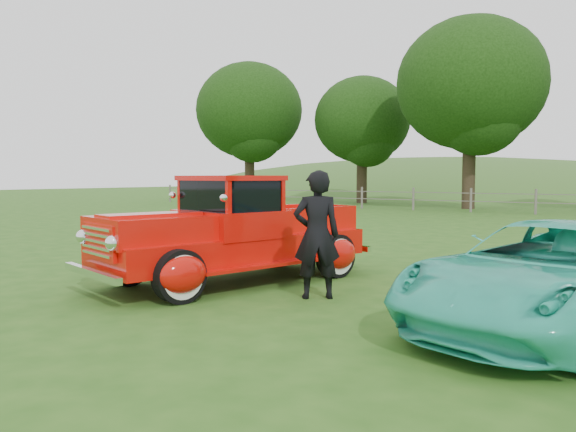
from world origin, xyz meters
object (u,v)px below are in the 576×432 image
Objects in this scene: tree_far_west at (249,111)px; teal_sedan at (554,276)px; tree_mid_west at (362,120)px; red_pickup at (234,235)px; man at (317,235)px; tree_near_west at (471,84)px.

tree_far_west is 2.21× the size of teal_sedan.
tree_mid_west is 31.92m from teal_sedan.
tree_far_west is at bearing 142.58° from red_pickup.
man reaches higher than red_pickup.
man is (4.84, -24.29, -5.87)m from tree_near_west.
tree_mid_west is 30.51m from man.
red_pickup is at bearing -49.21° from man.
tree_near_west is 25.45m from man.
teal_sedan is (7.96, -24.20, -6.17)m from tree_near_west.
teal_sedan is (23.96, -25.20, -5.86)m from tree_far_west.
tree_far_west is 35.26m from teal_sedan.
tree_far_west is at bearing 148.70° from teal_sedan.
teal_sedan is at bearing 12.59° from red_pickup.
tree_near_west reaches higher than tree_mid_west.
tree_mid_west is 4.56× the size of man.
tree_far_west is 16.03m from tree_near_west.
red_pickup is 2.84× the size of man.
teal_sedan is (4.94, -0.23, -0.17)m from red_pickup.
tree_near_west is (8.00, -3.00, 1.25)m from tree_mid_west.
teal_sedan is 2.42× the size of man.
red_pickup is (3.02, -23.97, -6.00)m from tree_near_west.
tree_mid_west is 29.52m from red_pickup.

